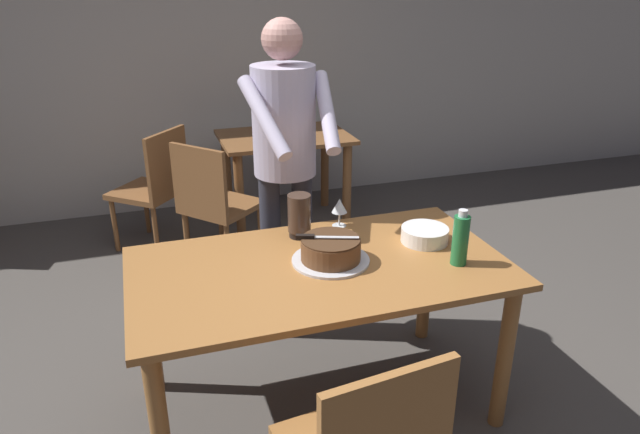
% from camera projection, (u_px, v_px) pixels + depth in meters
% --- Properties ---
extents(ground_plane, '(14.00, 14.00, 0.00)m').
position_uv_depth(ground_plane, '(320.00, 404.00, 2.79)').
color(ground_plane, '#4C4742').
extents(back_wall, '(10.00, 0.12, 2.70)m').
position_uv_depth(back_wall, '(212.00, 46.00, 4.79)').
color(back_wall, '#BCB7AD').
rests_on(back_wall, ground_plane).
extents(main_dining_table, '(1.61, 0.89, 0.75)m').
position_uv_depth(main_dining_table, '(320.00, 287.00, 2.54)').
color(main_dining_table, '#9E6633').
rests_on(main_dining_table, ground_plane).
extents(cake_on_platter, '(0.34, 0.34, 0.11)m').
position_uv_depth(cake_on_platter, '(331.00, 251.00, 2.51)').
color(cake_on_platter, silver).
rests_on(cake_on_platter, main_dining_table).
extents(cake_knife, '(0.26, 0.11, 0.02)m').
position_uv_depth(cake_knife, '(314.00, 237.00, 2.49)').
color(cake_knife, silver).
rests_on(cake_knife, cake_on_platter).
extents(plate_stack, '(0.22, 0.22, 0.07)m').
position_uv_depth(plate_stack, '(425.00, 235.00, 2.71)').
color(plate_stack, white).
rests_on(plate_stack, main_dining_table).
extents(wine_glass_near, '(0.08, 0.08, 0.14)m').
position_uv_depth(wine_glass_near, '(339.00, 207.00, 2.85)').
color(wine_glass_near, silver).
rests_on(wine_glass_near, main_dining_table).
extents(water_bottle, '(0.07, 0.07, 0.25)m').
position_uv_depth(water_bottle, '(460.00, 239.00, 2.47)').
color(water_bottle, '#1E6B38').
rests_on(water_bottle, main_dining_table).
extents(hurricane_lamp, '(0.11, 0.11, 0.21)m').
position_uv_depth(hurricane_lamp, '(300.00, 215.00, 2.73)').
color(hurricane_lamp, black).
rests_on(hurricane_lamp, main_dining_table).
extents(person_cutting_cake, '(0.47, 0.56, 1.72)m').
position_uv_depth(person_cutting_cake, '(285.00, 150.00, 2.96)').
color(person_cutting_cake, '#2D2D38').
rests_on(person_cutting_cake, ground_plane).
extents(background_table, '(1.00, 0.70, 0.74)m').
position_uv_depth(background_table, '(285.00, 155.00, 4.60)').
color(background_table, brown).
rests_on(background_table, ground_plane).
extents(background_chair_0, '(0.62, 0.62, 0.90)m').
position_uv_depth(background_chair_0, '(155.00, 185.00, 4.21)').
color(background_chair_0, brown).
rests_on(background_chair_0, ground_plane).
extents(background_chair_1, '(0.62, 0.62, 0.90)m').
position_uv_depth(background_chair_1, '(214.00, 201.00, 3.91)').
color(background_chair_1, brown).
rests_on(background_chair_1, ground_plane).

